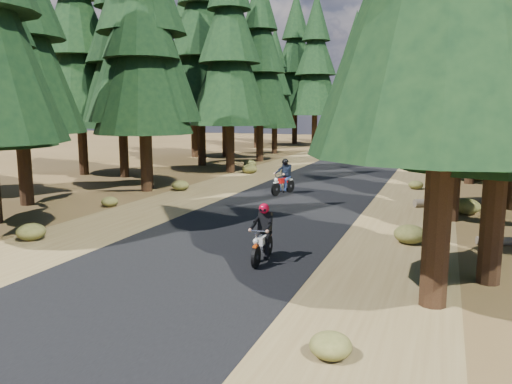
{
  "coord_description": "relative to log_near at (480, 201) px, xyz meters",
  "views": [
    {
      "loc": [
        5.71,
        -13.58,
        3.78
      ],
      "look_at": [
        0.0,
        1.5,
        1.1
      ],
      "focal_mm": 35.0,
      "sensor_mm": 36.0,
      "label": 1
    }
  ],
  "objects": [
    {
      "name": "log_near",
      "position": [
        0.0,
        0.0,
        0.0
      ],
      "size": [
        5.0,
        3.19,
        0.32
      ],
      "primitive_type": "cylinder",
      "rotation": [
        0.0,
        1.57,
        0.54
      ],
      "color": "#4C4233",
      "rests_on": "ground"
    },
    {
      "name": "understory_shrubs",
      "position": [
        -5.31,
        0.37,
        0.11
      ],
      "size": [
        14.96,
        29.29,
        0.7
      ],
      "color": "#474C1E",
      "rests_on": "ground"
    },
    {
      "name": "rider_follow",
      "position": [
        -8.13,
        -0.39,
        0.38
      ],
      "size": [
        1.0,
        1.87,
        1.6
      ],
      "rotation": [
        0.0,
        0.0,
        2.87
      ],
      "color": "#9C0C0A",
      "rests_on": "road"
    },
    {
      "name": "road",
      "position": [
        -7.16,
        -2.9,
        -0.15
      ],
      "size": [
        6.0,
        100.0,
        0.01
      ],
      "primitive_type": "cube",
      "color": "black",
      "rests_on": "ground"
    },
    {
      "name": "rider_lead",
      "position": [
        -5.56,
        -10.16,
        0.33
      ],
      "size": [
        0.58,
        1.66,
        1.46
      ],
      "rotation": [
        0.0,
        0.0,
        3.19
      ],
      "color": "silver",
      "rests_on": "road"
    },
    {
      "name": "shoulder_r",
      "position": [
        -2.56,
        -2.9,
        -0.16
      ],
      "size": [
        3.2,
        100.0,
        0.01
      ],
      "primitive_type": "cube",
      "color": "brown",
      "rests_on": "ground"
    },
    {
      "name": "pine_forest",
      "position": [
        -7.18,
        13.15,
        7.73
      ],
      "size": [
        34.59,
        55.08,
        16.32
      ],
      "color": "black",
      "rests_on": "ground"
    },
    {
      "name": "shoulder_l",
      "position": [
        -11.76,
        -2.9,
        -0.16
      ],
      "size": [
        3.2,
        100.0,
        0.01
      ],
      "primitive_type": "cube",
      "color": "brown",
      "rests_on": "ground"
    },
    {
      "name": "ground",
      "position": [
        -7.16,
        -7.9,
        -0.16
      ],
      "size": [
        120.0,
        120.0,
        0.0
      ],
      "primitive_type": "plane",
      "color": "#473719",
      "rests_on": "ground"
    }
  ]
}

